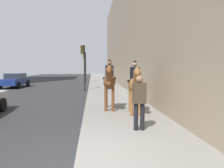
{
  "coord_description": "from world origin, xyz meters",
  "views": [
    {
      "loc": [
        -4.56,
        -0.38,
        2.08
      ],
      "look_at": [
        4.0,
        -1.16,
        1.4
      ],
      "focal_mm": 34.43,
      "sensor_mm": 36.0,
      "label": 1
    }
  ],
  "objects": [
    {
      "name": "traffic_light_far_curb",
      "position": [
        23.5,
        0.57,
        2.65
      ],
      "size": [
        0.2,
        0.44,
        3.96
      ],
      "color": "black",
      "rests_on": "ground"
    },
    {
      "name": "mounted_horse_near",
      "position": [
        5.21,
        -1.16,
        1.43
      ],
      "size": [
        2.15,
        0.69,
        2.33
      ],
      "rotation": [
        0.0,
        0.0,
        3.05
      ],
      "color": "brown",
      "rests_on": "sidewalk_slab"
    },
    {
      "name": "traffic_light_near_curb",
      "position": [
        14.13,
        0.38,
        2.65
      ],
      "size": [
        0.2,
        0.44,
        3.97
      ],
      "color": "black",
      "rests_on": "ground"
    },
    {
      "name": "car_far_lane",
      "position": [
        18.08,
        7.49,
        0.75
      ],
      "size": [
        4.26,
        2.09,
        1.44
      ],
      "rotation": [
        0.0,
        0.0,
        3.09
      ],
      "color": "navy",
      "rests_on": "ground"
    },
    {
      "name": "pedestrian_greeting",
      "position": [
        1.9,
        -1.82,
        1.1
      ],
      "size": [
        0.27,
        0.41,
        1.7
      ],
      "rotation": [
        0.0,
        0.0,
        -0.03
      ],
      "color": "black",
      "rests_on": "sidewalk_slab"
    },
    {
      "name": "mounted_horse_far",
      "position": [
        4.21,
        -2.14,
        1.36
      ],
      "size": [
        2.15,
        0.72,
        2.25
      ],
      "rotation": [
        0.0,
        0.0,
        3.04
      ],
      "color": "brown",
      "rests_on": "sidewalk_slab"
    },
    {
      "name": "sidewalk_slab",
      "position": [
        0.0,
        -1.66,
        0.06
      ],
      "size": [
        120.0,
        3.32,
        0.12
      ],
      "primitive_type": "cube",
      "color": "gray",
      "rests_on": "ground"
    }
  ]
}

